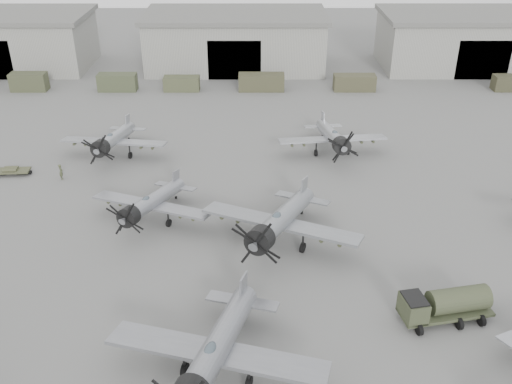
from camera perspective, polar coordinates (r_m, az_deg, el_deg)
ground at (r=41.23m, az=-4.62°, el=-12.99°), size 220.00×220.00×0.00m
hangar_left at (r=103.86m, az=-24.17°, el=13.70°), size 29.00×14.80×8.70m
hangar_center at (r=95.39m, az=-2.06°, el=14.95°), size 29.00×14.80×8.70m
hangar_right at (r=101.49m, az=20.63°, el=14.05°), size 29.00×14.80×8.70m
support_truck_1 at (r=90.91m, az=-21.75°, el=10.20°), size 5.19×2.20×2.60m
support_truck_2 at (r=87.07m, az=-13.69°, el=10.62°), size 5.58×2.20×2.46m
support_truck_3 at (r=85.45m, az=-7.44°, el=10.71°), size 5.19×2.20×2.05m
support_truck_4 at (r=84.71m, az=0.54°, el=10.94°), size 6.64×2.20×2.48m
support_truck_5 at (r=85.96m, az=9.81°, el=10.73°), size 6.07×2.20×2.31m
aircraft_near_1 at (r=35.59m, az=-4.18°, el=-15.72°), size 13.94×12.55×5.56m
aircraft_mid_1 at (r=51.55m, az=-10.59°, el=-1.15°), size 11.19×10.10×4.52m
aircraft_mid_2 at (r=47.25m, az=2.35°, el=-2.98°), size 13.55×12.27×5.53m
aircraft_far_0 at (r=64.87m, az=-14.15°, el=5.06°), size 11.84×10.65×4.70m
aircraft_far_1 at (r=64.01m, az=7.73°, el=5.44°), size 12.18×10.96×4.84m
fuel_tanker at (r=42.61m, az=18.41°, el=-10.53°), size 6.82×3.89×2.52m
ground_crew at (r=62.14m, az=-18.92°, el=1.93°), size 0.58×0.72×1.71m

